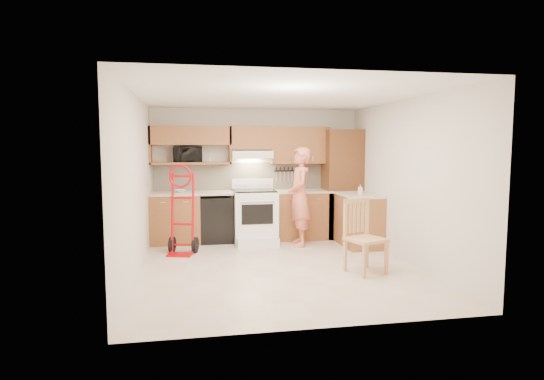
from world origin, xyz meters
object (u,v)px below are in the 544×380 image
object	(u,v)px
dining_chair	(366,237)
person	(300,197)
range	(255,212)
hand_truck	(181,214)
microwave	(188,154)

from	to	relation	value
dining_chair	person	bearing A→B (deg)	85.72
range	person	bearing A→B (deg)	-26.39
range	dining_chair	bearing A→B (deg)	-60.57
hand_truck	dining_chair	xyz separation A→B (m)	(2.59, -1.56, -0.15)
range	dining_chair	xyz separation A→B (m)	(1.26, -2.23, -0.06)
range	hand_truck	xyz separation A→B (m)	(-1.33, -0.67, 0.09)
person	hand_truck	world-z (taller)	person
microwave	dining_chair	bearing A→B (deg)	-47.63
range	hand_truck	size ratio (longest dim) A/B	0.86
person	hand_truck	size ratio (longest dim) A/B	1.32
microwave	hand_truck	world-z (taller)	microwave
microwave	dining_chair	xyz separation A→B (m)	(2.47, -2.59, -1.12)
hand_truck	dining_chair	size ratio (longest dim) A/B	1.29
microwave	person	xyz separation A→B (m)	(1.97, -0.74, -0.75)
person	dining_chair	world-z (taller)	person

